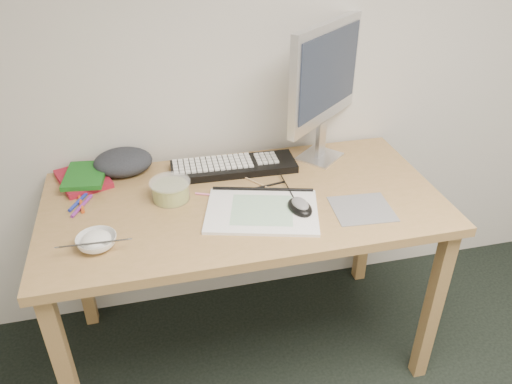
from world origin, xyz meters
TOP-DOWN VIEW (x-y plane):
  - desk at (-0.23, 1.43)m, footprint 1.40×0.70m
  - mousepad at (0.16, 1.27)m, footprint 0.21×0.20m
  - sketchpad at (-0.18, 1.33)m, footprint 0.43×0.36m
  - keyboard at (-0.22, 1.64)m, footprint 0.49×0.17m
  - monitor at (0.14, 1.66)m, footprint 0.37×0.33m
  - mouse at (-0.06, 1.30)m, footprint 0.09×0.13m
  - rice_bowl at (-0.72, 1.26)m, footprint 0.14×0.14m
  - chopsticks at (-0.72, 1.23)m, footprint 0.21×0.02m
  - fruit_tub at (-0.47, 1.49)m, footprint 0.17×0.17m
  - book_red at (-0.78, 1.69)m, footprint 0.23×0.26m
  - book_green at (-0.77, 1.68)m, footprint 0.17×0.21m
  - cloth_lump at (-0.63, 1.73)m, footprint 0.22×0.20m
  - pencil_pink at (-0.30, 1.46)m, footprint 0.18×0.08m
  - pencil_tan at (-0.15, 1.52)m, footprint 0.10×0.14m
  - pencil_black at (-0.15, 1.49)m, footprint 0.20×0.04m
  - marker_blue at (-0.79, 1.54)m, footprint 0.07×0.13m
  - marker_orange at (-0.78, 1.53)m, footprint 0.03×0.13m
  - marker_purple at (-0.78, 1.50)m, footprint 0.07×0.13m

SIDE VIEW (x-z plane):
  - desk at x=-0.23m, z-range 0.29..1.04m
  - mousepad at x=0.16m, z-range 0.75..0.75m
  - pencil_tan at x=-0.15m, z-range 0.75..0.76m
  - pencil_pink at x=-0.30m, z-range 0.75..0.76m
  - pencil_black at x=-0.15m, z-range 0.75..0.76m
  - sketchpad at x=-0.18m, z-range 0.75..0.76m
  - marker_orange at x=-0.78m, z-range 0.75..0.76m
  - marker_purple at x=-0.78m, z-range 0.75..0.76m
  - marker_blue at x=-0.79m, z-range 0.75..0.76m
  - book_red at x=-0.78m, z-range 0.75..0.77m
  - keyboard at x=-0.22m, z-range 0.75..0.78m
  - rice_bowl at x=-0.72m, z-range 0.75..0.79m
  - mouse at x=-0.06m, z-range 0.76..0.80m
  - book_green at x=-0.77m, z-range 0.77..0.79m
  - fruit_tub at x=-0.47m, z-range 0.75..0.82m
  - cloth_lump at x=-0.63m, z-range 0.75..0.83m
  - chopsticks at x=-0.72m, z-range 0.78..0.80m
  - monitor at x=0.14m, z-range 0.82..1.36m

